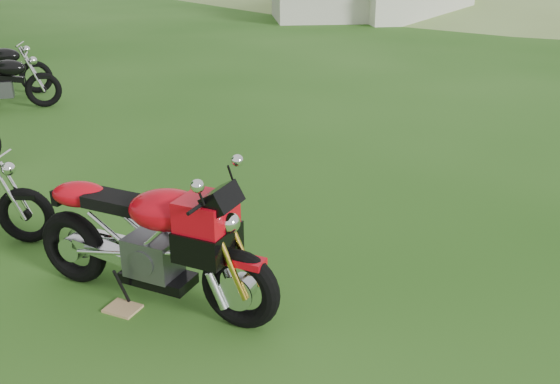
# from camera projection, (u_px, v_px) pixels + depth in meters

# --- Properties ---
(ground) EXTENTS (120.00, 120.00, 0.00)m
(ground) POSITION_uv_depth(u_px,v_px,m) (240.00, 298.00, 5.28)
(ground) COLOR #1C490F
(ground) RESTS_ON ground
(sport_motorcycle) EXTENTS (2.25, 1.26, 1.31)m
(sport_motorcycle) POSITION_uv_depth(u_px,v_px,m) (149.00, 231.00, 4.98)
(sport_motorcycle) COLOR #BE0613
(sport_motorcycle) RESTS_ON ground
(plywood_board) EXTENTS (0.32, 0.29, 0.02)m
(plywood_board) POSITION_uv_depth(u_px,v_px,m) (123.00, 309.00, 5.11)
(plywood_board) COLOR tan
(plywood_board) RESTS_ON ground
(vintage_moto_c) EXTENTS (1.95, 1.11, 1.01)m
(vintage_moto_c) POSITION_uv_depth(u_px,v_px,m) (0.00, 81.00, 10.72)
(vintage_moto_c) COLOR black
(vintage_moto_c) RESTS_ON ground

